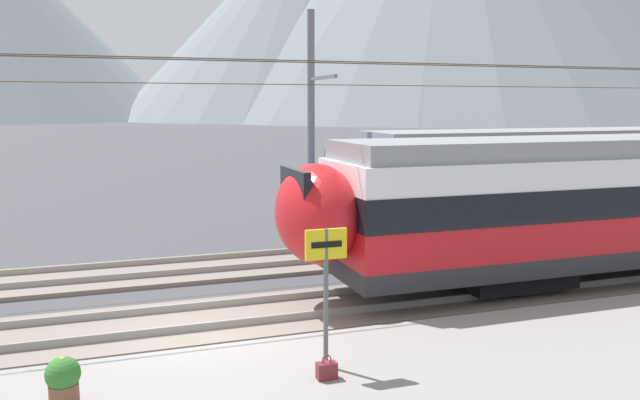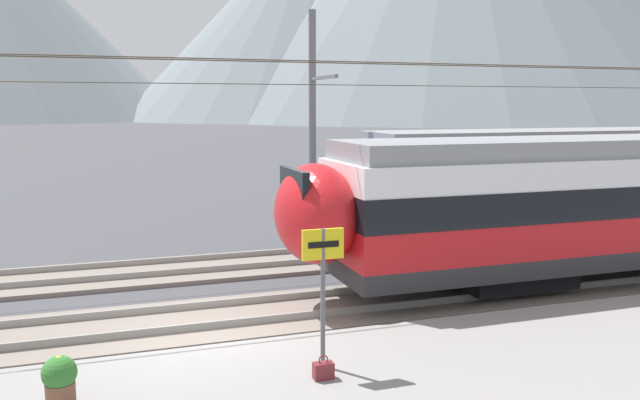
{
  "view_description": "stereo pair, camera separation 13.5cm",
  "coord_description": "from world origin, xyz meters",
  "px_view_note": "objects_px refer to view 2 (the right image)",
  "views": [
    {
      "loc": [
        -1.82,
        -12.22,
        4.69
      ],
      "look_at": [
        3.53,
        3.16,
        2.3
      ],
      "focal_mm": 36.66,
      "sensor_mm": 36.0,
      "label": 1
    },
    {
      "loc": [
        -1.69,
        -12.26,
        4.69
      ],
      "look_at": [
        3.53,
        3.16,
        2.3
      ],
      "focal_mm": 36.66,
      "sensor_mm": 36.0,
      "label": 2
    }
  ],
  "objects_px": {
    "catenary_mast_far_side": "(314,126)",
    "handbag_near_sign": "(323,370)",
    "potted_plant_platform_edge": "(60,379)",
    "platform_sign": "(323,267)"
  },
  "relations": [
    {
      "from": "catenary_mast_far_side",
      "to": "handbag_near_sign",
      "type": "distance_m",
      "value": 12.0
    },
    {
      "from": "potted_plant_platform_edge",
      "to": "platform_sign",
      "type": "bearing_deg",
      "value": 3.24
    },
    {
      "from": "handbag_near_sign",
      "to": "potted_plant_platform_edge",
      "type": "relative_size",
      "value": 0.51
    },
    {
      "from": "potted_plant_platform_edge",
      "to": "handbag_near_sign",
      "type": "bearing_deg",
      "value": -3.55
    },
    {
      "from": "handbag_near_sign",
      "to": "potted_plant_platform_edge",
      "type": "xyz_separation_m",
      "value": [
        -3.88,
        0.24,
        0.3
      ]
    },
    {
      "from": "handbag_near_sign",
      "to": "potted_plant_platform_edge",
      "type": "distance_m",
      "value": 3.9
    },
    {
      "from": "handbag_near_sign",
      "to": "platform_sign",
      "type": "bearing_deg",
      "value": 71.98
    },
    {
      "from": "platform_sign",
      "to": "catenary_mast_far_side",
      "type": "bearing_deg",
      "value": 72.59
    },
    {
      "from": "handbag_near_sign",
      "to": "potted_plant_platform_edge",
      "type": "bearing_deg",
      "value": 176.45
    },
    {
      "from": "catenary_mast_far_side",
      "to": "potted_plant_platform_edge",
      "type": "relative_size",
      "value": 49.56
    }
  ]
}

